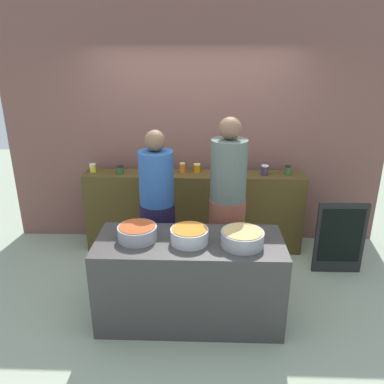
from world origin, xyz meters
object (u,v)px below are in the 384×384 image
(preserve_jar_3, at_px, (157,168))
(preserve_jar_6, at_px, (265,170))
(cooking_pot_left, at_px, (137,233))
(cooking_pot_right, at_px, (242,238))
(preserve_jar_0, at_px, (93,168))
(preserve_jar_7, at_px, (288,170))
(preserve_jar_1, at_px, (120,170))
(cooking_pot_center, at_px, (190,236))
(chalkboard_sign, at_px, (340,238))
(preserve_jar_2, at_px, (147,170))
(cook_in_cap, at_px, (227,214))
(cook_with_tongs, at_px, (158,216))
(preserve_jar_4, at_px, (182,168))
(preserve_jar_5, at_px, (197,168))

(preserve_jar_3, relative_size, preserve_jar_6, 1.14)
(cooking_pot_left, height_order, cooking_pot_right, cooking_pot_right)
(preserve_jar_0, bearing_deg, preserve_jar_6, -1.39)
(cooking_pot_left, distance_m, cooking_pot_right, 0.94)
(preserve_jar_7, distance_m, cooking_pot_right, 1.62)
(preserve_jar_1, height_order, cooking_pot_left, preserve_jar_1)
(cooking_pot_center, distance_m, chalkboard_sign, 1.95)
(preserve_jar_2, height_order, cook_in_cap, cook_in_cap)
(preserve_jar_7, bearing_deg, cook_with_tongs, -153.41)
(preserve_jar_6, bearing_deg, cooking_pot_center, -121.07)
(preserve_jar_4, height_order, preserve_jar_6, preserve_jar_4)
(preserve_jar_6, relative_size, preserve_jar_7, 1.08)
(chalkboard_sign, bearing_deg, preserve_jar_7, 134.74)
(cook_with_tongs, distance_m, chalkboard_sign, 2.07)
(cooking_pot_left, relative_size, cooking_pot_center, 1.05)
(preserve_jar_1, relative_size, cook_in_cap, 0.05)
(preserve_jar_2, distance_m, preserve_jar_6, 1.42)
(preserve_jar_4, relative_size, cooking_pot_right, 0.34)
(preserve_jar_6, bearing_deg, preserve_jar_5, 173.43)
(preserve_jar_7, bearing_deg, cooking_pot_center, -128.36)
(preserve_jar_0, distance_m, cooking_pot_right, 2.28)
(preserve_jar_1, xyz_separation_m, cooking_pot_right, (1.37, -1.44, -0.16))
(preserve_jar_0, xyz_separation_m, chalkboard_sign, (2.92, -0.57, -0.63))
(preserve_jar_3, bearing_deg, preserve_jar_0, 178.46)
(preserve_jar_1, distance_m, preserve_jar_2, 0.33)
(cook_in_cap, bearing_deg, chalkboard_sign, 12.37)
(preserve_jar_6, distance_m, cook_with_tongs, 1.45)
(cooking_pot_left, bearing_deg, preserve_jar_3, 89.06)
(preserve_jar_0, bearing_deg, chalkboard_sign, -11.00)
(preserve_jar_0, bearing_deg, preserve_jar_7, -0.69)
(preserve_jar_2, xyz_separation_m, cooking_pot_right, (1.03, -1.42, -0.17))
(preserve_jar_0, relative_size, preserve_jar_5, 1.00)
(preserve_jar_3, distance_m, cooking_pot_center, 1.52)
(preserve_jar_2, bearing_deg, chalkboard_sign, -12.24)
(cooking_pot_center, relative_size, chalkboard_sign, 0.40)
(cooking_pot_center, xyz_separation_m, cook_with_tongs, (-0.37, 0.68, -0.13))
(preserve_jar_1, distance_m, cooking_pot_right, 1.99)
(cooking_pot_left, xyz_separation_m, cook_in_cap, (0.84, 0.56, -0.06))
(preserve_jar_6, bearing_deg, preserve_jar_4, 176.90)
(preserve_jar_6, bearing_deg, preserve_jar_1, -179.72)
(preserve_jar_0, bearing_deg, preserve_jar_1, -9.66)
(preserve_jar_2, relative_size, preserve_jar_7, 1.04)
(chalkboard_sign, bearing_deg, cook_with_tongs, -174.04)
(preserve_jar_4, xyz_separation_m, chalkboard_sign, (1.81, -0.57, -0.64))
(preserve_jar_3, xyz_separation_m, cooking_pot_right, (0.91, -1.48, -0.18))
(preserve_jar_1, distance_m, preserve_jar_4, 0.76)
(preserve_jar_4, height_order, cooking_pot_left, preserve_jar_4)
(preserve_jar_2, distance_m, cooking_pot_left, 1.35)
(cooking_pot_right, distance_m, cook_with_tongs, 1.11)
(cooking_pot_right, bearing_deg, cooking_pot_left, 175.09)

